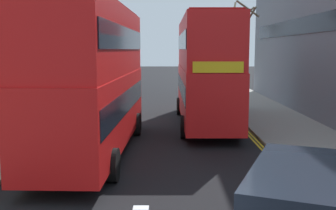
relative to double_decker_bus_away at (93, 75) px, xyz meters
The scene contains 9 objects.
sidewalk_right 10.86m from the double_decker_bus_away, 32.48° to the left, with size 4.00×80.00×0.14m, color gray.
sidewalk_left 7.60m from the double_decker_bus_away, 126.73° to the left, with size 4.00×80.00×0.14m, color gray.
kerb_line_outer 8.20m from the double_decker_bus_away, 28.27° to the left, with size 0.10×56.00×0.01m, color yellow.
kerb_line_inner 8.07m from the double_decker_bus_away, 28.85° to the left, with size 0.10×56.00×0.01m, color yellow.
double_decker_bus_away is the anchor object (origin of this frame).
double_decker_bus_oncoming 7.68m from the double_decker_bus_away, 51.82° to the left, with size 2.82×10.82×5.64m.
street_tree_mid 21.64m from the double_decker_bus_away, 68.53° to the left, with size 1.95×2.00×5.29m.
street_tree_far 13.34m from the double_decker_bus_away, 54.63° to the left, with size 1.70×1.77×6.92m.
street_tree_distant 26.62m from the double_decker_bus_away, 72.10° to the left, with size 1.97×2.01×6.77m.
Camera 1 is at (0.48, -4.77, 3.99)m, focal length 43.06 mm.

